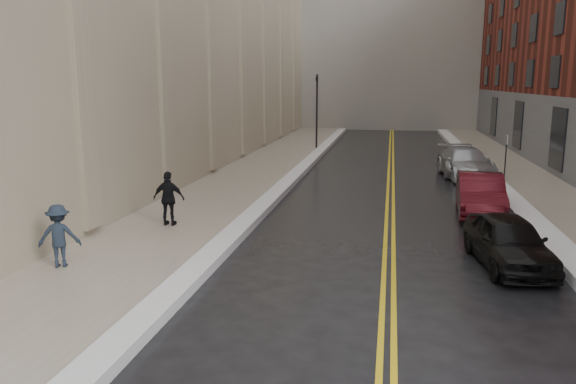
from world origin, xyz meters
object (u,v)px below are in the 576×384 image
at_px(car_maroon, 480,194).
at_px(car_silver_far, 465,162).
at_px(car_black, 508,241).
at_px(pedestrian_c, 169,199).
at_px(car_silver_near, 465,163).
at_px(pedestrian_b, 59,236).

bearing_deg(car_maroon, car_silver_far, 90.48).
distance_m(car_black, pedestrian_c, 10.24).
distance_m(car_maroon, car_silver_near, 8.03).
bearing_deg(car_silver_far, car_black, -93.62).
bearing_deg(car_silver_near, pedestrian_c, -138.56).
bearing_deg(car_silver_near, car_silver_far, 76.00).
distance_m(car_maroon, pedestrian_b, 14.19).
bearing_deg(car_black, car_silver_far, 79.77).
distance_m(car_silver_far, pedestrian_c, 16.80).
height_order(car_silver_far, pedestrian_c, pedestrian_c).
bearing_deg(pedestrian_b, car_black, 171.16).
xyz_separation_m(car_silver_near, pedestrian_b, (-11.78, -16.55, 0.20)).
xyz_separation_m(car_black, car_silver_far, (0.70, 14.80, 0.03)).
bearing_deg(car_black, car_silver_near, 79.99).
distance_m(car_silver_near, pedestrian_c, 16.16).
relative_size(car_black, pedestrian_b, 2.48).
bearing_deg(car_silver_far, pedestrian_b, -125.37).
height_order(car_maroon, car_silver_far, car_maroon).
xyz_separation_m(car_maroon, pedestrian_b, (-11.34, -8.53, 0.22)).
distance_m(car_maroon, pedestrian_c, 11.03).
bearing_deg(pedestrian_b, car_silver_far, -145.96).
bearing_deg(pedestrian_b, pedestrian_c, -125.71).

